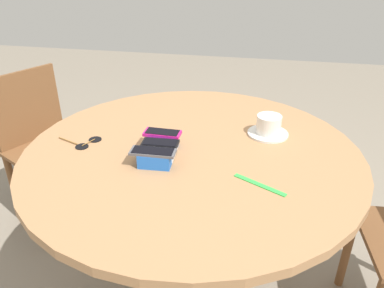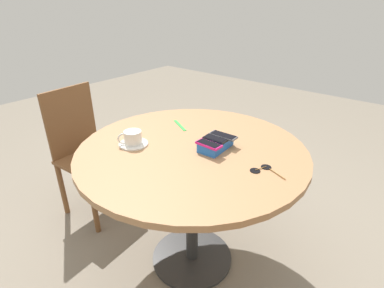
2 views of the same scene
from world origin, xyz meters
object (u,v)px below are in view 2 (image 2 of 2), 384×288
lanyard_strap (180,125)px  phone_gray (223,135)px  round_table (192,167)px  coffee_cup (132,137)px  saucer (134,144)px  phone_magenta (209,144)px  chair_far_side (86,152)px  phone_black (215,139)px  sunglasses (262,169)px  phone_box (216,144)px

lanyard_strap → phone_gray: bearing=82.1°
round_table → coffee_cup: bearing=-56.9°
phone_gray → lanyard_strap: (-0.05, -0.33, -0.05)m
saucer → lanyard_strap: bearing=177.0°
round_table → phone_magenta: 0.19m
chair_far_side → saucer: bearing=81.7°
round_table → lanyard_strap: 0.31m
chair_far_side → round_table: bearing=94.3°
phone_black → round_table: bearing=-53.0°
saucer → phone_magenta: bearing=115.0°
sunglasses → phone_box: bearing=-97.3°
phone_black → phone_magenta: (0.07, 0.01, 0.00)m
phone_gray → chair_far_side: chair_far_side is taller
chair_far_side → phone_magenta: bearing=94.0°
phone_magenta → coffee_cup: (0.17, -0.36, -0.01)m
phone_black → lanyard_strap: (-0.11, -0.33, -0.05)m
lanyard_strap → sunglasses: 0.62m
phone_gray → chair_far_side: bearing=-78.9°
phone_magenta → sunglasses: phone_magenta is taller
phone_black → chair_far_side: bearing=-82.2°
round_table → phone_gray: phone_gray is taller
phone_box → sunglasses: size_ratio=1.21×
phone_box → sunglasses: (0.04, 0.28, -0.02)m
round_table → phone_box: size_ratio=6.13×
lanyard_strap → phone_magenta: bearing=63.1°
phone_magenta → phone_gray: bearing=-178.2°
chair_far_side → phone_black: bearing=97.8°
coffee_cup → phone_gray: bearing=129.8°
phone_magenta → lanyard_strap: phone_magenta is taller
saucer → lanyard_strap: (-0.34, 0.02, -0.00)m
phone_box → saucer: (0.23, -0.35, -0.02)m
saucer → lanyard_strap: size_ratio=0.88×
sunglasses → chair_far_side: size_ratio=0.17×
sunglasses → saucer: bearing=-72.8°
round_table → chair_far_side: chair_far_side is taller
phone_box → lanyard_strap: 0.35m
phone_gray → chair_far_side: size_ratio=0.16×
saucer → sunglasses: saucer is taller
saucer → coffee_cup: size_ratio=1.31×
phone_box → coffee_cup: 0.42m
phone_box → phone_gray: size_ratio=1.30×
chair_far_side → coffee_cup: bearing=81.5°
phone_magenta → phone_black: bearing=-170.1°
round_table → chair_far_side: (0.07, -0.90, -0.19)m
saucer → coffee_cup: (0.00, -0.00, 0.04)m
phone_magenta → round_table: bearing=-88.6°
lanyard_strap → chair_far_side: chair_far_side is taller
chair_far_side → lanyard_strap: bearing=110.0°
round_table → lanyard_strap: (-0.17, -0.23, 0.11)m
phone_black → saucer: 0.42m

